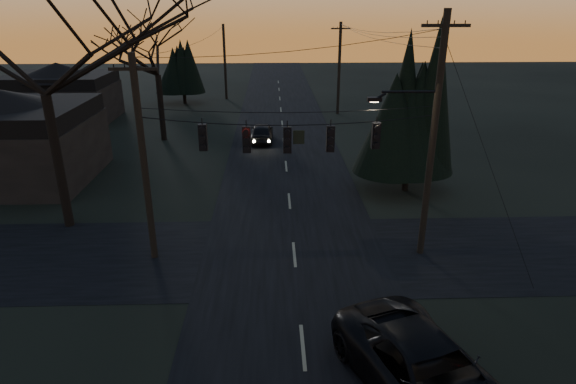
{
  "coord_description": "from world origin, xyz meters",
  "views": [
    {
      "loc": [
        -0.88,
        -8.34,
        10.22
      ],
      "look_at": [
        -0.33,
        8.22,
        3.64
      ],
      "focal_mm": 30.0,
      "sensor_mm": 36.0,
      "label": 1
    }
  ],
  "objects_px": {
    "utility_pole_far_r": "(337,114)",
    "evergreen_right": "(413,106)",
    "utility_pole_far_l": "(227,99)",
    "bare_tree_left": "(35,34)",
    "sedan_oncoming_a": "(262,132)",
    "suv_near": "(427,375)",
    "utility_pole_right": "(420,253)",
    "utility_pole_left": "(155,257)"
  },
  "relations": [
    {
      "from": "utility_pole_left",
      "to": "evergreen_right",
      "type": "height_order",
      "value": "evergreen_right"
    },
    {
      "from": "utility_pole_far_r",
      "to": "bare_tree_left",
      "type": "xyz_separation_m",
      "value": [
        -16.39,
        -24.67,
        8.93
      ]
    },
    {
      "from": "bare_tree_left",
      "to": "sedan_oncoming_a",
      "type": "xyz_separation_m",
      "value": [
        9.18,
        14.91,
        -8.22
      ]
    },
    {
      "from": "utility_pole_left",
      "to": "suv_near",
      "type": "xyz_separation_m",
      "value": [
        9.2,
        -8.3,
        0.89
      ]
    },
    {
      "from": "utility_pole_far_l",
      "to": "sedan_oncoming_a",
      "type": "xyz_separation_m",
      "value": [
        4.29,
        -17.76,
        0.71
      ]
    },
    {
      "from": "utility_pole_far_l",
      "to": "evergreen_right",
      "type": "bearing_deg",
      "value": -65.87
    },
    {
      "from": "utility_pole_far_r",
      "to": "evergreen_right",
      "type": "bearing_deg",
      "value": -86.44
    },
    {
      "from": "utility_pole_far_r",
      "to": "utility_pole_far_l",
      "type": "xyz_separation_m",
      "value": [
        -11.5,
        8.0,
        0.0
      ]
    },
    {
      "from": "utility_pole_left",
      "to": "utility_pole_far_l",
      "type": "distance_m",
      "value": 36.0
    },
    {
      "from": "utility_pole_far_r",
      "to": "utility_pole_right",
      "type": "bearing_deg",
      "value": -90.0
    },
    {
      "from": "utility_pole_far_l",
      "to": "utility_pole_right",
      "type": "bearing_deg",
      "value": -72.28
    },
    {
      "from": "utility_pole_far_r",
      "to": "sedan_oncoming_a",
      "type": "xyz_separation_m",
      "value": [
        -7.21,
        -9.76,
        0.71
      ]
    },
    {
      "from": "utility_pole_far_l",
      "to": "suv_near",
      "type": "bearing_deg",
      "value": -78.27
    },
    {
      "from": "utility_pole_far_r",
      "to": "sedan_oncoming_a",
      "type": "distance_m",
      "value": 12.16
    },
    {
      "from": "utility_pole_far_r",
      "to": "suv_near",
      "type": "bearing_deg",
      "value": -93.63
    },
    {
      "from": "sedan_oncoming_a",
      "to": "utility_pole_far_l",
      "type": "bearing_deg",
      "value": -75.42
    },
    {
      "from": "utility_pole_left",
      "to": "evergreen_right",
      "type": "xyz_separation_m",
      "value": [
        12.78,
        7.48,
        4.94
      ]
    },
    {
      "from": "bare_tree_left",
      "to": "utility_pole_left",
      "type": "bearing_deg",
      "value": -34.26
    },
    {
      "from": "utility_pole_right",
      "to": "suv_near",
      "type": "xyz_separation_m",
      "value": [
        -2.3,
        -8.3,
        0.89
      ]
    },
    {
      "from": "bare_tree_left",
      "to": "utility_pole_right",
      "type": "bearing_deg",
      "value": -11.48
    },
    {
      "from": "bare_tree_left",
      "to": "utility_pole_far_l",
      "type": "bearing_deg",
      "value": 81.49
    },
    {
      "from": "utility_pole_far_l",
      "to": "bare_tree_left",
      "type": "xyz_separation_m",
      "value": [
        -4.89,
        -32.67,
        8.93
      ]
    },
    {
      "from": "suv_near",
      "to": "sedan_oncoming_a",
      "type": "xyz_separation_m",
      "value": [
        -4.91,
        26.54,
        -0.18
      ]
    },
    {
      "from": "sedan_oncoming_a",
      "to": "bare_tree_left",
      "type": "bearing_deg",
      "value": 59.39
    },
    {
      "from": "utility_pole_far_r",
      "to": "evergreen_right",
      "type": "relative_size",
      "value": 0.98
    },
    {
      "from": "utility_pole_far_l",
      "to": "suv_near",
      "type": "height_order",
      "value": "utility_pole_far_l"
    },
    {
      "from": "utility_pole_right",
      "to": "sedan_oncoming_a",
      "type": "relative_size",
      "value": 2.39
    },
    {
      "from": "suv_near",
      "to": "utility_pole_far_r",
      "type": "bearing_deg",
      "value": 66.92
    },
    {
      "from": "utility_pole_right",
      "to": "utility_pole_far_r",
      "type": "relative_size",
      "value": 1.18
    },
    {
      "from": "utility_pole_right",
      "to": "suv_near",
      "type": "distance_m",
      "value": 8.66
    },
    {
      "from": "suv_near",
      "to": "utility_pole_far_l",
      "type": "bearing_deg",
      "value": 82.27
    },
    {
      "from": "evergreen_right",
      "to": "utility_pole_far_r",
      "type": "bearing_deg",
      "value": 93.56
    },
    {
      "from": "sedan_oncoming_a",
      "to": "utility_pole_left",
      "type": "bearing_deg",
      "value": 77.76
    },
    {
      "from": "bare_tree_left",
      "to": "sedan_oncoming_a",
      "type": "relative_size",
      "value": 3.06
    },
    {
      "from": "utility_pole_right",
      "to": "bare_tree_left",
      "type": "bearing_deg",
      "value": 168.52
    },
    {
      "from": "utility_pole_far_l",
      "to": "utility_pole_far_r",
      "type": "bearing_deg",
      "value": -34.82
    },
    {
      "from": "evergreen_right",
      "to": "sedan_oncoming_a",
      "type": "height_order",
      "value": "evergreen_right"
    },
    {
      "from": "utility_pole_left",
      "to": "suv_near",
      "type": "height_order",
      "value": "utility_pole_left"
    },
    {
      "from": "utility_pole_far_r",
      "to": "sedan_oncoming_a",
      "type": "relative_size",
      "value": 2.03
    },
    {
      "from": "utility_pole_far_l",
      "to": "suv_near",
      "type": "xyz_separation_m",
      "value": [
        9.2,
        -44.3,
        0.89
      ]
    },
    {
      "from": "utility_pole_right",
      "to": "utility_pole_left",
      "type": "height_order",
      "value": "utility_pole_right"
    },
    {
      "from": "utility_pole_far_r",
      "to": "evergreen_right",
      "type": "xyz_separation_m",
      "value": [
        1.28,
        -20.52,
        4.94
      ]
    }
  ]
}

